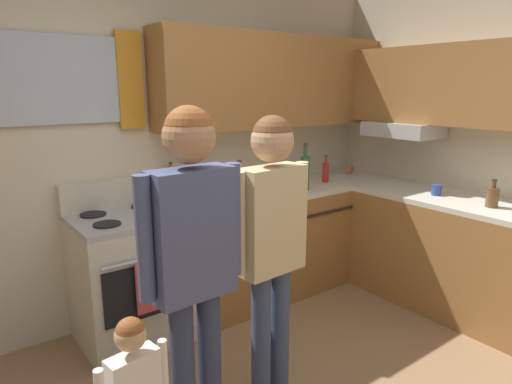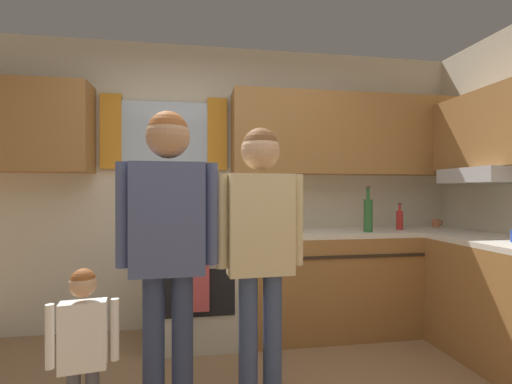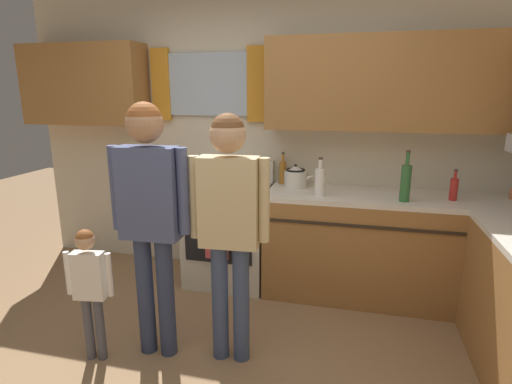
# 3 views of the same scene
# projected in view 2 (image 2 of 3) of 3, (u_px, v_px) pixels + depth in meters

# --- Properties ---
(back_wall_unit) EXTENTS (4.60, 0.42, 2.60)m
(back_wall_unit) POSITION_uv_depth(u_px,v_px,m) (227.00, 165.00, 3.35)
(back_wall_unit) COLOR beige
(back_wall_unit) RESTS_ON ground
(kitchen_counter_run) EXTENTS (2.14, 2.13, 0.90)m
(kitchen_counter_run) POSITION_uv_depth(u_px,v_px,m) (419.00, 291.00, 2.89)
(kitchen_counter_run) COLOR #9E6B38
(kitchen_counter_run) RESTS_ON ground
(stove_oven) EXTENTS (0.71, 0.67, 1.10)m
(stove_oven) POSITION_uv_depth(u_px,v_px,m) (196.00, 284.00, 3.04)
(stove_oven) COLOR beige
(stove_oven) RESTS_ON ground
(bottle_wine_green) EXTENTS (0.08, 0.08, 0.39)m
(bottle_wine_green) POSITION_uv_depth(u_px,v_px,m) (368.00, 214.00, 3.12)
(bottle_wine_green) COLOR #2D6633
(bottle_wine_green) RESTS_ON kitchen_counter_run
(bottle_oil_amber) EXTENTS (0.06, 0.06, 0.29)m
(bottle_oil_amber) POSITION_uv_depth(u_px,v_px,m) (245.00, 217.00, 3.33)
(bottle_oil_amber) COLOR #B27223
(bottle_oil_amber) RESTS_ON kitchen_counter_run
(bottle_milk_white) EXTENTS (0.08, 0.08, 0.31)m
(bottle_milk_white) POSITION_uv_depth(u_px,v_px,m) (295.00, 219.00, 3.02)
(bottle_milk_white) COLOR white
(bottle_milk_white) RESTS_ON kitchen_counter_run
(bottle_sauce_red) EXTENTS (0.06, 0.06, 0.25)m
(bottle_sauce_red) POSITION_uv_depth(u_px,v_px,m) (400.00, 219.00, 3.30)
(bottle_sauce_red) COLOR red
(bottle_sauce_red) RESTS_ON kitchen_counter_run
(cup_terracotta) EXTENTS (0.11, 0.07, 0.08)m
(cup_terracotta) POSITION_uv_depth(u_px,v_px,m) (436.00, 223.00, 3.52)
(cup_terracotta) COLOR #B76642
(cup_terracotta) RESTS_ON kitchen_counter_run
(stovetop_kettle) EXTENTS (0.27, 0.20, 0.21)m
(stovetop_kettle) POSITION_uv_depth(u_px,v_px,m) (262.00, 220.00, 3.24)
(stovetop_kettle) COLOR silver
(stovetop_kettle) RESTS_ON kitchen_counter_run
(adult_holding_child) EXTENTS (0.52, 0.23, 1.67)m
(adult_holding_child) POSITION_uv_depth(u_px,v_px,m) (168.00, 231.00, 1.87)
(adult_holding_child) COLOR #2D3856
(adult_holding_child) RESTS_ON ground
(adult_in_plaid) EXTENTS (0.50, 0.22, 1.60)m
(adult_in_plaid) POSITION_uv_depth(u_px,v_px,m) (260.00, 235.00, 2.01)
(adult_in_plaid) COLOR #38476B
(adult_in_plaid) RESTS_ON ground
(small_child) EXTENTS (0.31, 0.12, 0.90)m
(small_child) POSITION_uv_depth(u_px,v_px,m) (83.00, 342.00, 1.65)
(small_child) COLOR #4C4C56
(small_child) RESTS_ON ground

